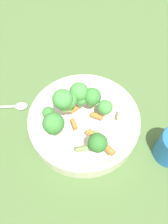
# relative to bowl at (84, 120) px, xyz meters

# --- Properties ---
(ground_plane) EXTENTS (3.00, 3.00, 0.00)m
(ground_plane) POSITION_rel_bowl_xyz_m (0.00, 0.00, -0.03)
(ground_plane) COLOR #4C6B38
(bowl) EXTENTS (0.29, 0.29, 0.05)m
(bowl) POSITION_rel_bowl_xyz_m (0.00, 0.00, 0.00)
(bowl) COLOR beige
(bowl) RESTS_ON ground_plane
(pasta_salad) EXTENTS (0.19, 0.18, 0.11)m
(pasta_salad) POSITION_rel_bowl_xyz_m (0.02, 0.01, 0.08)
(pasta_salad) COLOR #8CB766
(pasta_salad) RESTS_ON bowl
(spoon) EXTENTS (0.18, 0.09, 0.01)m
(spoon) POSITION_rel_bowl_xyz_m (0.17, -0.15, -0.02)
(spoon) COLOR silver
(spoon) RESTS_ON ground_plane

